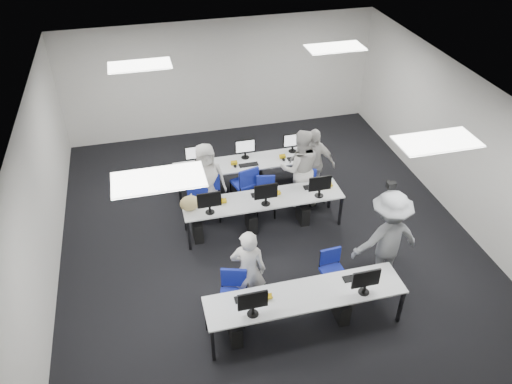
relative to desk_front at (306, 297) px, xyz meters
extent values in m
plane|color=black|center=(0.00, 2.40, -0.68)|extent=(9.00, 9.00, 0.00)
plane|color=white|center=(0.00, 2.40, 2.32)|extent=(9.00, 9.00, 0.00)
cube|color=silver|center=(0.00, 6.90, 0.82)|extent=(8.00, 0.02, 3.00)
cube|color=silver|center=(0.00, -2.10, 0.82)|extent=(8.00, 0.02, 3.00)
cube|color=silver|center=(-4.00, 2.40, 0.82)|extent=(0.02, 9.00, 3.00)
cube|color=silver|center=(4.00, 2.40, 0.82)|extent=(0.02, 9.00, 3.00)
cube|color=white|center=(-2.00, 0.40, 2.30)|extent=(1.20, 0.60, 0.02)
cube|color=white|center=(2.00, 0.40, 2.30)|extent=(1.20, 0.60, 0.02)
cube|color=white|center=(-2.00, 4.40, 2.30)|extent=(1.20, 0.60, 0.02)
cube|color=white|center=(2.00, 4.40, 2.30)|extent=(1.20, 0.60, 0.02)
cube|color=silver|center=(0.00, 0.00, 0.03)|extent=(3.20, 0.70, 0.03)
cube|color=black|center=(-1.55, -0.30, -0.33)|extent=(0.05, 0.05, 0.70)
cube|color=black|center=(-1.55, 0.30, -0.33)|extent=(0.05, 0.05, 0.70)
cube|color=black|center=(1.55, -0.30, -0.33)|extent=(0.05, 0.05, 0.70)
cube|color=black|center=(1.55, 0.30, -0.33)|extent=(0.05, 0.05, 0.70)
cube|color=silver|center=(0.00, 2.60, 0.03)|extent=(3.20, 0.70, 0.03)
cube|color=black|center=(-1.55, 2.30, -0.33)|extent=(0.05, 0.05, 0.70)
cube|color=black|center=(-1.55, 2.90, -0.33)|extent=(0.05, 0.05, 0.70)
cube|color=black|center=(1.55, 2.30, -0.33)|extent=(0.05, 0.05, 0.70)
cube|color=black|center=(1.55, 2.90, -0.33)|extent=(0.05, 0.05, 0.70)
cube|color=silver|center=(0.00, 4.00, 0.03)|extent=(3.20, 0.70, 0.03)
cube|color=black|center=(-1.55, 3.70, -0.33)|extent=(0.05, 0.05, 0.70)
cube|color=black|center=(-1.55, 4.30, -0.33)|extent=(0.05, 0.05, 0.70)
cube|color=black|center=(1.55, 3.70, -0.33)|extent=(0.05, 0.05, 0.70)
cube|color=black|center=(1.55, 4.30, -0.33)|extent=(0.05, 0.05, 0.70)
cube|color=#0B319B|center=(-0.90, -0.18, 0.35)|extent=(0.46, 0.04, 0.32)
cube|color=black|center=(-0.90, 0.14, 0.06)|extent=(0.42, 0.14, 0.02)
ellipsoid|color=black|center=(-0.60, 0.14, 0.07)|extent=(0.07, 0.10, 0.04)
cube|color=black|center=(-1.15, 0.00, -0.47)|extent=(0.18, 0.40, 0.42)
cube|color=white|center=(0.90, -0.18, 0.35)|extent=(0.46, 0.04, 0.32)
cube|color=black|center=(0.90, 0.14, 0.06)|extent=(0.42, 0.14, 0.02)
ellipsoid|color=black|center=(1.20, 0.14, 0.07)|extent=(0.07, 0.10, 0.04)
cube|color=black|center=(0.65, 0.00, -0.47)|extent=(0.18, 0.40, 0.42)
cube|color=white|center=(-1.10, 2.42, 0.35)|extent=(0.46, 0.04, 0.32)
cube|color=black|center=(-1.10, 2.74, 0.06)|extent=(0.42, 0.14, 0.02)
ellipsoid|color=black|center=(-0.80, 2.74, 0.07)|extent=(0.07, 0.10, 0.04)
cube|color=black|center=(-1.35, 2.60, -0.47)|extent=(0.18, 0.40, 0.42)
cube|color=white|center=(0.00, 2.42, 0.35)|extent=(0.46, 0.04, 0.32)
cube|color=black|center=(0.00, 2.74, 0.06)|extent=(0.42, 0.14, 0.02)
ellipsoid|color=black|center=(0.30, 2.74, 0.07)|extent=(0.07, 0.10, 0.04)
cube|color=black|center=(-0.25, 2.60, -0.47)|extent=(0.18, 0.40, 0.42)
cube|color=white|center=(1.10, 2.42, 0.35)|extent=(0.46, 0.04, 0.32)
cube|color=black|center=(1.10, 2.74, 0.06)|extent=(0.42, 0.14, 0.02)
ellipsoid|color=black|center=(1.40, 2.74, 0.07)|extent=(0.07, 0.10, 0.04)
cube|color=black|center=(0.85, 2.60, -0.47)|extent=(0.18, 0.40, 0.42)
cube|color=white|center=(-1.10, 4.18, 0.35)|extent=(0.46, 0.04, 0.32)
cube|color=black|center=(-1.10, 3.86, 0.06)|extent=(0.42, 0.14, 0.02)
ellipsoid|color=black|center=(-1.40, 3.86, 0.07)|extent=(0.07, 0.10, 0.04)
cube|color=black|center=(-0.85, 4.00, -0.47)|extent=(0.18, 0.40, 0.42)
cube|color=white|center=(0.00, 4.18, 0.35)|extent=(0.46, 0.04, 0.32)
cube|color=black|center=(0.00, 3.86, 0.06)|extent=(0.42, 0.14, 0.02)
ellipsoid|color=black|center=(-0.30, 3.86, 0.07)|extent=(0.07, 0.10, 0.04)
cube|color=black|center=(0.25, 4.00, -0.47)|extent=(0.18, 0.40, 0.42)
cube|color=white|center=(1.10, 4.18, 0.35)|extent=(0.46, 0.04, 0.32)
cube|color=black|center=(1.10, 3.86, 0.06)|extent=(0.42, 0.14, 0.02)
ellipsoid|color=black|center=(0.80, 3.86, 0.07)|extent=(0.07, 0.10, 0.04)
cube|color=black|center=(1.35, 4.00, -0.47)|extent=(0.18, 0.40, 0.42)
cube|color=navy|center=(-1.08, 0.45, -0.22)|extent=(0.55, 0.53, 0.06)
cube|color=navy|center=(-1.02, 0.64, 0.04)|extent=(0.42, 0.18, 0.36)
cube|color=navy|center=(0.74, 0.63, -0.26)|extent=(0.42, 0.41, 0.05)
cube|color=navy|center=(0.73, 0.81, -0.03)|extent=(0.38, 0.07, 0.33)
cube|color=navy|center=(-0.98, 3.23, -0.22)|extent=(0.52, 0.50, 0.06)
cube|color=navy|center=(-0.94, 3.43, 0.04)|extent=(0.42, 0.13, 0.36)
cube|color=navy|center=(0.18, 3.05, -0.26)|extent=(0.48, 0.46, 0.06)
cube|color=navy|center=(0.21, 3.23, -0.02)|extent=(0.39, 0.13, 0.33)
cube|color=navy|center=(1.23, 3.22, -0.19)|extent=(0.59, 0.58, 0.06)
cube|color=navy|center=(1.16, 3.42, 0.09)|extent=(0.44, 0.20, 0.39)
cube|color=navy|center=(-1.19, 3.48, -0.21)|extent=(0.49, 0.47, 0.06)
cube|color=navy|center=(-1.21, 3.28, 0.05)|extent=(0.43, 0.09, 0.37)
cube|color=navy|center=(-0.17, 3.55, -0.19)|extent=(0.57, 0.56, 0.06)
cube|color=navy|center=(-0.12, 3.34, 0.09)|extent=(0.45, 0.17, 0.39)
cube|color=navy|center=(1.14, 3.35, -0.22)|extent=(0.55, 0.53, 0.06)
cube|color=navy|center=(1.08, 3.16, 0.04)|extent=(0.42, 0.18, 0.36)
ellipsoid|color=tan|center=(-1.45, 2.60, 0.21)|extent=(0.40, 0.27, 0.32)
imported|color=beige|center=(-0.77, 0.68, 0.12)|extent=(0.67, 0.54, 1.60)
imported|color=beige|center=(0.96, 3.25, 0.20)|extent=(0.94, 0.78, 1.77)
imported|color=beige|center=(-1.00, 3.40, 0.14)|extent=(0.83, 0.57, 1.63)
imported|color=beige|center=(1.30, 3.43, 0.15)|extent=(1.05, 0.77, 1.66)
imported|color=gray|center=(1.70, 0.70, 0.26)|extent=(1.23, 0.73, 1.88)
cube|color=black|center=(1.69, 0.88, 1.26)|extent=(0.15, 0.18, 0.10)
camera|label=1|loc=(-2.07, -5.04, 5.93)|focal=35.00mm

